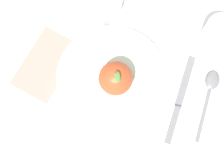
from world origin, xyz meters
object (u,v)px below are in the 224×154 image
side_bowl (98,1)px  spoon (210,88)px  dinner_plate (112,78)px  apple (116,78)px  linen_napkin (46,64)px  cup (219,34)px  knife (178,107)px

side_bowl → spoon: (0.29, 0.18, -0.02)m
dinner_plate → apple: apple is taller
spoon → linen_napkin: bearing=-117.1°
dinner_plate → side_bowl: side_bowl is taller
dinner_plate → side_bowl: (-0.19, 0.03, 0.01)m
side_bowl → linen_napkin: 0.20m
apple → side_bowl: bearing=173.0°
side_bowl → apple: bearing=-7.0°
spoon → cup: bearing=152.7°
cup → side_bowl: bearing=-126.8°
spoon → linen_napkin: (-0.18, -0.35, -0.00)m
apple → side_bowl: (-0.21, 0.03, -0.03)m
dinner_plate → side_bowl: 0.19m
dinner_plate → cup: (-0.01, 0.27, 0.03)m
cup → spoon: cup is taller
side_bowl → knife: side_bowl is taller
knife → linen_napkin: 0.33m
linen_napkin → dinner_plate: bearing=58.6°
apple → knife: bearing=51.0°
side_bowl → spoon: 0.34m
side_bowl → linen_napkin: side_bowl is taller
side_bowl → cup: (0.18, 0.24, 0.02)m
apple → dinner_plate: bearing=-166.0°
spoon → linen_napkin: size_ratio=0.93×
cup → knife: 0.20m
dinner_plate → apple: 0.05m
dinner_plate → linen_napkin: size_ratio=1.55×
apple → linen_napkin: 0.18m
dinner_plate → cup: 0.27m
side_bowl → linen_napkin: bearing=-57.5°
cup → knife: (0.13, -0.14, -0.04)m
dinner_plate → knife: dinner_plate is taller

